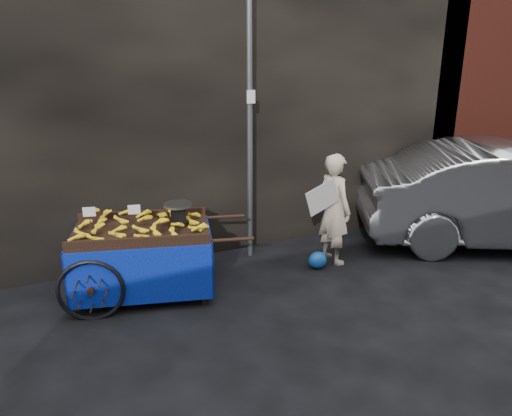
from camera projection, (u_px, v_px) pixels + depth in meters
name	position (u px, v px, depth m)	size (l,w,h in m)	color
ground	(269.00, 296.00, 6.45)	(80.00, 80.00, 0.00)	black
building_wall	(223.00, 82.00, 8.06)	(13.50, 2.00, 5.00)	black
street_pole	(250.00, 125.00, 7.05)	(0.12, 0.10, 4.00)	slate
banana_cart	(137.00, 237.00, 6.29)	(2.53, 1.60, 1.27)	black
vendor	(334.00, 209.00, 7.22)	(0.88, 0.65, 1.64)	#C3AD91
plastic_bag	(318.00, 260.00, 7.21)	(0.28, 0.22, 0.25)	#1755B1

